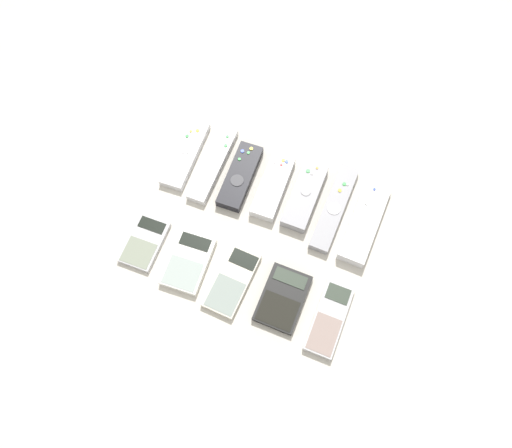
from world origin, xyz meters
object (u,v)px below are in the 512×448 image
object	(u,v)px
remote_1	(213,164)
remote_4	(305,195)
remote_3	(272,186)
remote_2	(240,176)
calculator_4	(329,318)
calculator_1	(188,262)
calculator_0	(145,242)
remote_6	(365,221)
calculator_2	(234,281)
calculator_3	(283,298)
remote_5	(334,208)
remote_0	(185,154)

from	to	relation	value
remote_1	remote_4	distance (m)	0.23
remote_3	remote_2	bearing A→B (deg)	-178.99
remote_1	calculator_4	distance (m)	0.44
remote_1	calculator_1	distance (m)	0.24
calculator_0	calculator_1	bearing A→B (deg)	-4.21
remote_6	calculator_2	world-z (taller)	remote_6
remote_2	calculator_0	xyz separation A→B (m)	(-0.13, -0.23, -0.01)
remote_4	calculator_4	bearing A→B (deg)	-60.11
remote_4	remote_6	world-z (taller)	remote_6
remote_1	calculator_3	bearing A→B (deg)	-42.71
remote_5	calculator_0	size ratio (longest dim) A/B	1.78
remote_6	calculator_4	xyz separation A→B (m)	(-0.00, -0.23, -0.01)
remote_0	remote_3	bearing A→B (deg)	-4.18
calculator_0	remote_3	bearing A→B (deg)	46.24
remote_1	calculator_2	distance (m)	0.29
remote_4	remote_5	size ratio (longest dim) A/B	0.78
remote_1	calculator_0	distance (m)	0.24
remote_3	remote_5	xyz separation A→B (m)	(0.15, 0.00, -0.00)
remote_3	remote_5	distance (m)	0.15
remote_4	calculator_0	distance (m)	0.37
remote_5	calculator_2	distance (m)	0.28
remote_3	calculator_3	distance (m)	0.26
remote_0	remote_6	xyz separation A→B (m)	(0.44, -0.01, 0.00)
calculator_3	calculator_4	distance (m)	0.10
calculator_1	calculator_0	bearing A→B (deg)	173.56
remote_0	remote_2	size ratio (longest dim) A/B	1.10
calculator_1	remote_6	bearing A→B (deg)	31.60
calculator_2	calculator_3	size ratio (longest dim) A/B	1.17
remote_1	remote_3	xyz separation A→B (m)	(0.15, -0.00, 0.00)
remote_3	calculator_3	bearing A→B (deg)	-65.79
remote_0	remote_3	distance (m)	0.22
remote_6	calculator_2	xyz separation A→B (m)	(-0.22, -0.23, -0.01)
calculator_1	calculator_3	size ratio (longest dim) A/B	1.04
remote_3	calculator_1	xyz separation A→B (m)	(-0.10, -0.24, -0.00)
remote_5	calculator_0	bearing A→B (deg)	-146.21
calculator_3	calculator_2	bearing A→B (deg)	-177.61
calculator_1	calculator_4	size ratio (longest dim) A/B	0.87
remote_3	calculator_4	bearing A→B (deg)	-49.39
remote_5	calculator_2	xyz separation A→B (m)	(-0.14, -0.24, -0.00)
remote_1	calculator_3	size ratio (longest dim) A/B	1.57
remote_2	remote_5	size ratio (longest dim) A/B	0.78
calculator_0	calculator_1	distance (m)	0.11
calculator_2	calculator_1	bearing A→B (deg)	-179.41
remote_0	calculator_3	distance (m)	0.41
remote_1	remote_2	bearing A→B (deg)	-6.96
remote_0	remote_1	world-z (taller)	same
remote_6	calculator_2	distance (m)	0.32
remote_1	remote_5	world-z (taller)	remote_5
remote_1	remote_2	world-z (taller)	remote_2
remote_5	remote_6	distance (m)	0.07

